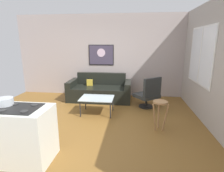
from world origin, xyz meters
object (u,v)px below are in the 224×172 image
object	(u,v)px
coffee_table	(97,99)
wall_painting	(101,55)
armchair	(148,94)
couch	(100,91)
mixing_bowl	(5,102)
bar_stool	(160,108)

from	to	relation	value
coffee_table	wall_painting	size ratio (longest dim) A/B	0.99
wall_painting	armchair	bearing A→B (deg)	-37.13
couch	mixing_bowl	size ratio (longest dim) A/B	7.59
mixing_bowl	wall_painting	bearing A→B (deg)	76.56
couch	bar_stool	world-z (taller)	couch
couch	coffee_table	size ratio (longest dim) A/B	2.35
couch	coffee_table	distance (m)	1.22
coffee_table	bar_stool	bearing A→B (deg)	-25.84
mixing_bowl	wall_painting	distance (m)	3.90
wall_painting	mixing_bowl	bearing A→B (deg)	-103.44
couch	wall_painting	size ratio (longest dim) A/B	2.32
armchair	couch	bearing A→B (deg)	158.44
couch	bar_stool	bearing A→B (deg)	-49.31
couch	coffee_table	xyz separation A→B (m)	(0.15, -1.21, 0.12)
mixing_bowl	wall_painting	xyz separation A→B (m)	(0.90, 3.76, 0.49)
armchair	mixing_bowl	size ratio (longest dim) A/B	3.43
couch	wall_painting	distance (m)	1.29
coffee_table	wall_painting	distance (m)	2.08
couch	wall_painting	bearing A→B (deg)	94.00
armchair	bar_stool	size ratio (longest dim) A/B	1.40
wall_painting	bar_stool	bearing A→B (deg)	-55.92
couch	armchair	bearing A→B (deg)	-21.56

